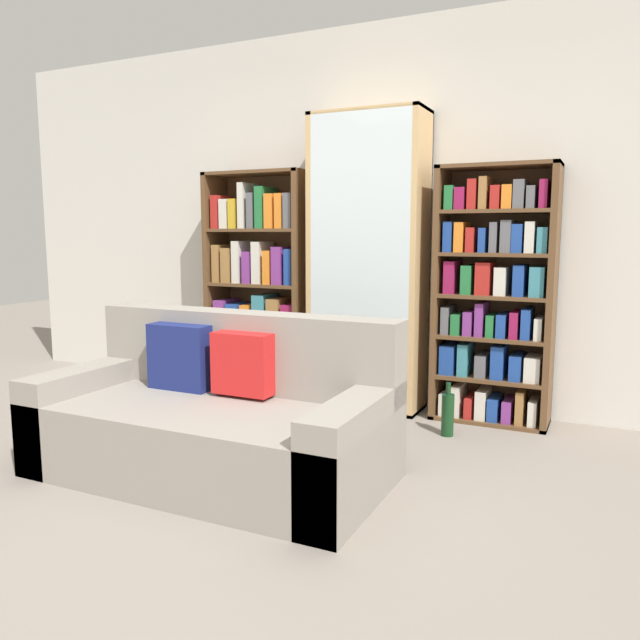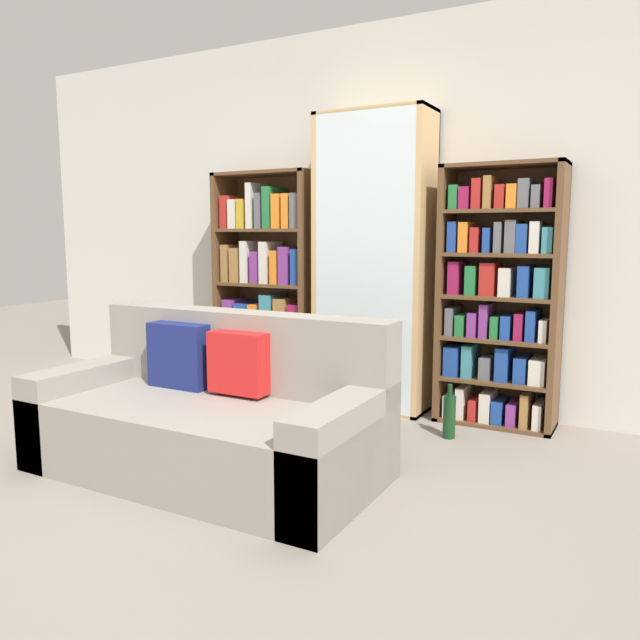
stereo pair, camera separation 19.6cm
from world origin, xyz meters
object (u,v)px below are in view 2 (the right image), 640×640
object	(u,v)px
bookshelf_left	(267,291)
wine_bottle	(449,416)
display_cabinet	(374,264)
bookshelf_right	(499,299)
couch	(211,418)

from	to	relation	value
bookshelf_left	wine_bottle	xyz separation A→B (m)	(1.59, -0.43, -0.66)
display_cabinet	bookshelf_right	world-z (taller)	display_cabinet
bookshelf_left	display_cabinet	size ratio (longest dim) A/B	0.82
couch	wine_bottle	distance (m)	1.46
display_cabinet	bookshelf_left	bearing A→B (deg)	179.05
couch	display_cabinet	bearing A→B (deg)	80.40
couch	bookshelf_left	size ratio (longest dim) A/B	1.07
bookshelf_left	bookshelf_right	distance (m)	1.77
couch	display_cabinet	distance (m)	1.71
bookshelf_left	wine_bottle	world-z (taller)	bookshelf_left
couch	bookshelf_right	size ratio (longest dim) A/B	1.08
couch	bookshelf_left	xyz separation A→B (m)	(-0.65, 1.53, 0.52)
bookshelf_left	bookshelf_right	size ratio (longest dim) A/B	1.02
couch	bookshelf_left	world-z (taller)	bookshelf_left
bookshelf_left	bookshelf_right	bearing A→B (deg)	0.02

